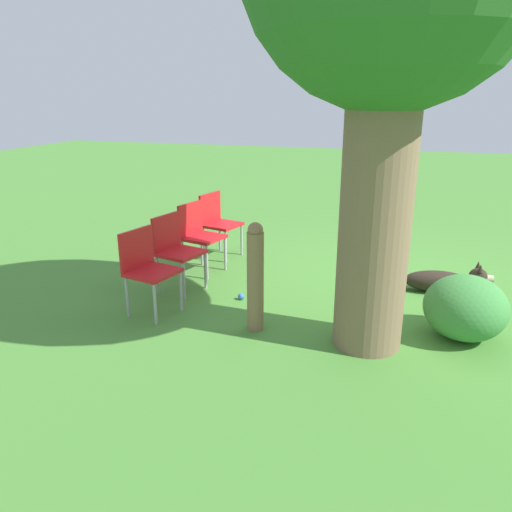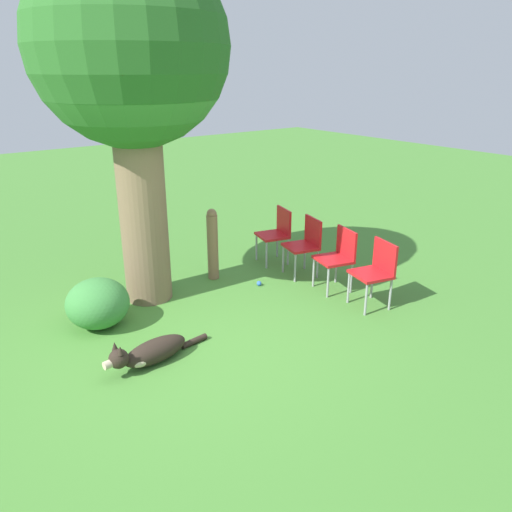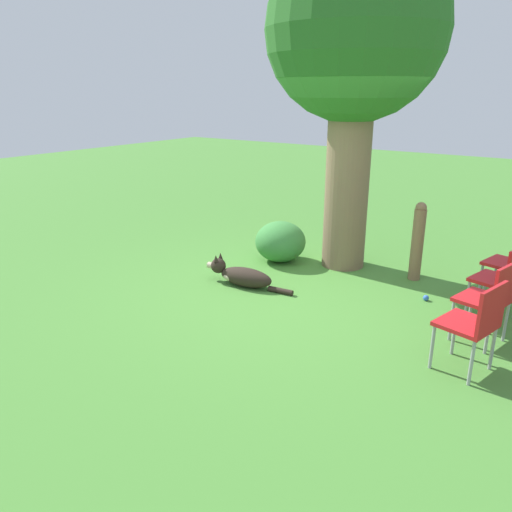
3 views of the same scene
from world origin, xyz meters
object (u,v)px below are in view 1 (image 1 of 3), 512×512
(red_chair_0, at_px, (217,220))
(red_chair_3, at_px, (146,265))
(fence_post, at_px, (255,277))
(tennis_ball, at_px, (241,297))
(red_chair_1, at_px, (198,232))
(dog, at_px, (444,281))
(red_chair_2, at_px, (175,247))

(red_chair_0, relative_size, red_chair_3, 1.00)
(fence_post, xyz_separation_m, tennis_ball, (0.35, -0.62, -0.49))
(red_chair_1, distance_m, tennis_ball, 1.16)
(fence_post, xyz_separation_m, red_chair_3, (1.13, -0.05, -0.02))
(red_chair_1, xyz_separation_m, tennis_ball, (-0.79, 0.72, -0.46))
(red_chair_1, bearing_deg, dog, 16.90)
(red_chair_0, xyz_separation_m, tennis_ball, (-0.79, 1.36, -0.46))
(fence_post, relative_size, red_chair_2, 1.22)
(red_chair_0, distance_m, red_chair_3, 1.93)
(dog, relative_size, fence_post, 1.18)
(red_chair_2, height_order, red_chair_3, same)
(red_chair_1, bearing_deg, red_chair_0, 104.26)
(dog, relative_size, red_chair_2, 1.44)
(red_chair_2, height_order, tennis_ball, red_chair_2)
(red_chair_2, xyz_separation_m, red_chair_3, (-0.00, 0.64, 0.00))
(fence_post, relative_size, red_chair_3, 1.22)
(red_chair_2, xyz_separation_m, tennis_ball, (-0.78, 0.07, -0.46))
(dog, relative_size, red_chair_3, 1.44)
(fence_post, distance_m, red_chair_2, 1.33)
(tennis_ball, bearing_deg, dog, -157.43)
(fence_post, bearing_deg, red_chair_3, -2.47)
(red_chair_0, height_order, red_chair_2, same)
(red_chair_0, bearing_deg, red_chair_3, -75.74)
(red_chair_2, bearing_deg, red_chair_1, 104.26)
(red_chair_3, bearing_deg, red_chair_0, 104.26)
(red_chair_1, distance_m, red_chair_2, 0.64)
(fence_post, distance_m, red_chair_0, 2.28)
(red_chair_1, bearing_deg, tennis_ball, -28.29)
(dog, relative_size, tennis_ball, 17.88)
(red_chair_1, relative_size, tennis_ball, 12.41)
(dog, xyz_separation_m, red_chair_3, (2.85, 1.43, 0.37))
(red_chair_2, relative_size, tennis_ball, 12.41)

